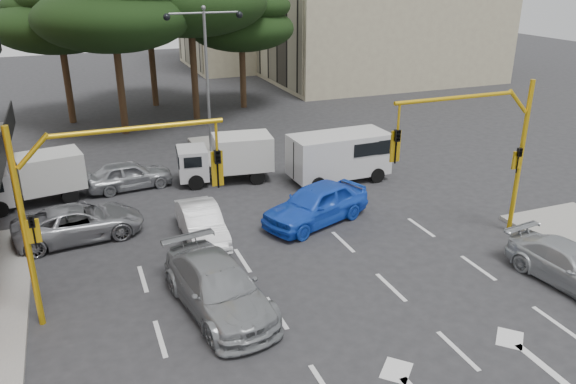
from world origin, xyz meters
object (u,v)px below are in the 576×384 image
(signal_mast_right, at_px, (485,142))
(car_silver_cross_b, at_px, (129,175))
(street_lamp_center, at_px, (206,55))
(box_truck_b, at_px, (226,159))
(box_truck_a, at_px, (32,180))
(car_white_hatch, at_px, (202,223))
(car_silver_parked, at_px, (572,266))
(signal_mast_left, at_px, (89,193))
(van_white, at_px, (339,157))
(car_silver_cross_a, at_px, (79,222))
(car_silver_wagon, at_px, (218,287))
(car_blue_compact, at_px, (316,204))

(signal_mast_right, relative_size, car_silver_cross_b, 1.52)
(street_lamp_center, xyz_separation_m, box_truck_b, (-0.35, -4.50, -4.30))
(signal_mast_right, height_order, street_lamp_center, street_lamp_center)
(car_silver_cross_b, height_order, box_truck_a, box_truck_a)
(signal_mast_right, bearing_deg, car_white_hatch, 159.01)
(car_silver_parked, xyz_separation_m, box_truck_b, (-7.95, 13.43, 0.48))
(signal_mast_left, relative_size, van_white, 1.26)
(car_silver_cross_a, relative_size, car_silver_cross_b, 1.21)
(van_white, relative_size, box_truck_b, 1.04)
(car_silver_cross_b, height_order, box_truck_b, box_truck_b)
(car_silver_wagon, height_order, car_silver_cross_a, car_silver_wagon)
(signal_mast_right, xyz_separation_m, van_white, (-2.03, 7.61, -2.69))
(signal_mast_left, distance_m, car_silver_cross_b, 10.86)
(street_lamp_center, xyz_separation_m, car_white_hatch, (-2.93, -10.27, -4.77))
(car_silver_wagon, distance_m, box_truck_a, 12.28)
(street_lamp_center, relative_size, box_truck_b, 1.70)
(signal_mast_right, distance_m, car_silver_parked, 5.14)
(signal_mast_right, relative_size, car_white_hatch, 1.50)
(van_white, bearing_deg, signal_mast_left, -58.17)
(signal_mast_right, relative_size, box_truck_b, 1.31)
(street_lamp_center, bearing_deg, car_blue_compact, -80.49)
(car_silver_cross_b, bearing_deg, signal_mast_left, 163.14)
(signal_mast_left, height_order, car_silver_wagon, signal_mast_left)
(car_silver_wagon, bearing_deg, street_lamp_center, 67.92)
(signal_mast_left, relative_size, car_blue_compact, 1.25)
(signal_mast_right, distance_m, car_white_hatch, 10.91)
(car_silver_cross_a, bearing_deg, car_white_hatch, -117.83)
(car_silver_cross_b, distance_m, box_truck_b, 4.60)
(car_silver_parked, bearing_deg, box_truck_b, 113.48)
(car_blue_compact, relative_size, car_silver_cross_b, 1.21)
(car_white_hatch, bearing_deg, car_blue_compact, -1.91)
(signal_mast_right, xyz_separation_m, car_blue_compact, (-5.05, 3.53, -3.07))
(car_silver_cross_b, relative_size, box_truck_a, 0.89)
(car_silver_wagon, relative_size, van_white, 1.10)
(box_truck_a, bearing_deg, signal_mast_right, -132.08)
(signal_mast_left, xyz_separation_m, street_lamp_center, (6.80, 14.01, 1.54))
(signal_mast_right, height_order, car_blue_compact, signal_mast_right)
(signal_mast_left, relative_size, street_lamp_center, 0.77)
(box_truck_a, bearing_deg, van_white, -109.40)
(car_silver_wagon, height_order, box_truck_b, box_truck_b)
(signal_mast_left, height_order, car_white_hatch, signal_mast_left)
(car_white_hatch, bearing_deg, box_truck_a, 135.40)
(signal_mast_right, distance_m, car_blue_compact, 6.88)
(signal_mast_right, bearing_deg, car_blue_compact, 145.07)
(van_white, bearing_deg, box_truck_b, -111.81)
(car_blue_compact, distance_m, car_silver_parked, 9.46)
(signal_mast_right, bearing_deg, car_silver_cross_b, 138.88)
(signal_mast_right, distance_m, van_white, 8.32)
(box_truck_b, bearing_deg, car_silver_cross_a, 127.29)
(car_silver_cross_b, bearing_deg, car_silver_parked, -144.67)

